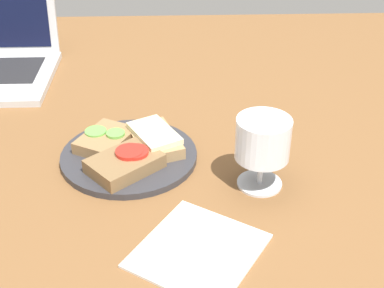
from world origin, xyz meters
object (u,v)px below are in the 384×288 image
(napkin, at_px, (198,251))
(sandwich_with_tomato, at_px, (126,162))
(sandwich_with_cucumber, at_px, (106,140))
(wine_glass, at_px, (263,143))
(sandwich_with_cheese, at_px, (155,139))
(plate, at_px, (129,156))

(napkin, bearing_deg, sandwich_with_tomato, 120.70)
(sandwich_with_cucumber, height_order, napkin, sandwich_with_cucumber)
(sandwich_with_cucumber, xyz_separation_m, wine_glass, (0.24, -0.10, 0.05))
(sandwich_with_cheese, xyz_separation_m, wine_glass, (0.16, -0.10, 0.05))
(plate, bearing_deg, napkin, -65.08)
(napkin, bearing_deg, sandwich_with_cucumber, 119.86)
(sandwich_with_tomato, distance_m, sandwich_with_cheese, 0.08)
(plate, height_order, sandwich_with_cheese, sandwich_with_cheese)
(plate, xyz_separation_m, sandwich_with_cheese, (0.04, 0.02, 0.02))
(plate, relative_size, napkin, 1.46)
(sandwich_with_cheese, relative_size, wine_glass, 1.13)
(plate, bearing_deg, wine_glass, -21.01)
(sandwich_with_tomato, height_order, sandwich_with_cheese, same)
(sandwich_with_cheese, bearing_deg, sandwich_with_tomato, -123.16)
(sandwich_with_tomato, xyz_separation_m, napkin, (0.10, -0.17, -0.02))
(napkin, bearing_deg, wine_glass, 55.01)
(wine_glass, bearing_deg, sandwich_with_cheese, 148.50)
(sandwich_with_cheese, distance_m, napkin, 0.25)
(sandwich_with_cucumber, distance_m, wine_glass, 0.27)
(sandwich_with_cucumber, relative_size, sandwich_with_cheese, 0.90)
(wine_glass, bearing_deg, sandwich_with_tomato, 170.96)
(napkin, bearing_deg, sandwich_with_cheese, 104.16)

